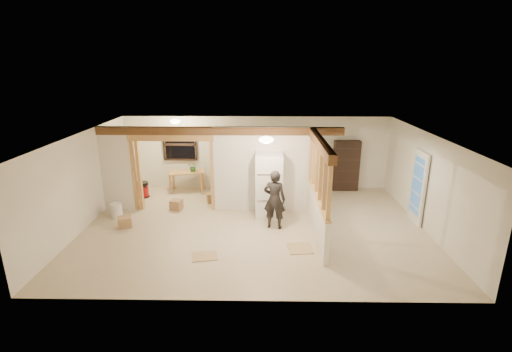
{
  "coord_description": "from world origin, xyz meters",
  "views": [
    {
      "loc": [
        0.2,
        -9.13,
        4.25
      ],
      "look_at": [
        0.04,
        0.4,
        1.3
      ],
      "focal_mm": 26.0,
      "sensor_mm": 36.0,
      "label": 1
    }
  ],
  "objects_px": {
    "refrigerator": "(269,185)",
    "work_table": "(187,181)",
    "shop_vac": "(143,190)",
    "bookshelf": "(346,166)",
    "woman": "(275,200)"
  },
  "relations": [
    {
      "from": "work_table",
      "to": "bookshelf",
      "type": "xyz_separation_m",
      "value": [
        5.4,
        0.25,
        0.51
      ]
    },
    {
      "from": "refrigerator",
      "to": "work_table",
      "type": "height_order",
      "value": "refrigerator"
    },
    {
      "from": "work_table",
      "to": "refrigerator",
      "type": "bearing_deg",
      "value": -48.24
    },
    {
      "from": "woman",
      "to": "bookshelf",
      "type": "relative_size",
      "value": 0.92
    },
    {
      "from": "refrigerator",
      "to": "woman",
      "type": "height_order",
      "value": "refrigerator"
    },
    {
      "from": "refrigerator",
      "to": "woman",
      "type": "distance_m",
      "value": 0.85
    },
    {
      "from": "refrigerator",
      "to": "work_table",
      "type": "bearing_deg",
      "value": 143.76
    },
    {
      "from": "shop_vac",
      "to": "bookshelf",
      "type": "distance_m",
      "value": 6.82
    },
    {
      "from": "refrigerator",
      "to": "woman",
      "type": "xyz_separation_m",
      "value": [
        0.14,
        -0.83,
        -0.12
      ]
    },
    {
      "from": "refrigerator",
      "to": "bookshelf",
      "type": "bearing_deg",
      "value": 40.31
    },
    {
      "from": "woman",
      "to": "refrigerator",
      "type": "bearing_deg",
      "value": -69.15
    },
    {
      "from": "refrigerator",
      "to": "bookshelf",
      "type": "height_order",
      "value": "refrigerator"
    },
    {
      "from": "bookshelf",
      "to": "refrigerator",
      "type": "bearing_deg",
      "value": -139.69
    },
    {
      "from": "woman",
      "to": "work_table",
      "type": "relative_size",
      "value": 1.41
    },
    {
      "from": "woman",
      "to": "work_table",
      "type": "distance_m",
      "value": 4.06
    }
  ]
}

